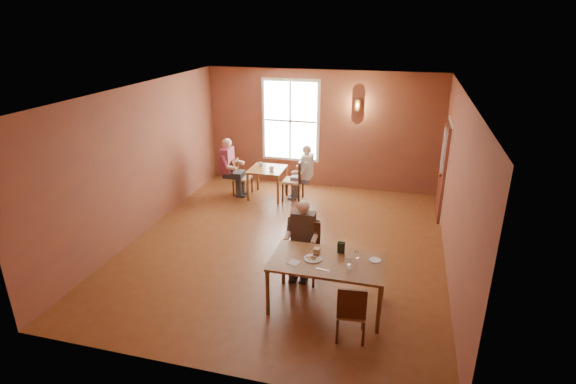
% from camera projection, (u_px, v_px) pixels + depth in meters
% --- Properties ---
extents(ground, '(6.00, 7.00, 0.01)m').
position_uv_depth(ground, '(285.00, 245.00, 8.83)').
color(ground, brown).
rests_on(ground, ground).
extents(wall_back, '(6.00, 0.04, 3.00)m').
position_uv_depth(wall_back, '(321.00, 130.00, 11.43)').
color(wall_back, brown).
rests_on(wall_back, ground).
extents(wall_front, '(6.00, 0.04, 3.00)m').
position_uv_depth(wall_front, '(205.00, 269.00, 5.13)').
color(wall_front, brown).
rests_on(wall_front, ground).
extents(wall_left, '(0.04, 7.00, 3.00)m').
position_uv_depth(wall_left, '(141.00, 161.00, 9.00)').
color(wall_left, brown).
rests_on(wall_left, ground).
extents(wall_right, '(0.04, 7.00, 3.00)m').
position_uv_depth(wall_right, '(457.00, 188.00, 7.57)').
color(wall_right, brown).
rests_on(wall_right, ground).
extents(ceiling, '(6.00, 7.00, 0.04)m').
position_uv_depth(ceiling, '(285.00, 91.00, 7.73)').
color(ceiling, white).
rests_on(ceiling, wall_back).
extents(window, '(1.36, 0.10, 1.96)m').
position_uv_depth(window, '(290.00, 121.00, 11.50)').
color(window, white).
rests_on(window, wall_back).
extents(door, '(0.12, 1.04, 2.10)m').
position_uv_depth(door, '(442.00, 171.00, 9.81)').
color(door, maroon).
rests_on(door, ground).
extents(wall_sconce, '(0.16, 0.16, 0.28)m').
position_uv_depth(wall_sconce, '(358.00, 105.00, 10.87)').
color(wall_sconce, brown).
rests_on(wall_sconce, wall_back).
extents(main_table, '(1.70, 0.96, 0.80)m').
position_uv_depth(main_table, '(327.00, 284.00, 6.84)').
color(main_table, brown).
rests_on(main_table, ground).
extents(chair_diner_main, '(0.44, 0.44, 1.00)m').
position_uv_depth(chair_diner_main, '(305.00, 253.00, 7.51)').
color(chair_diner_main, brown).
rests_on(chair_diner_main, ground).
extents(diner_main, '(0.52, 0.52, 1.30)m').
position_uv_depth(diner_main, '(304.00, 246.00, 7.43)').
color(diner_main, black).
rests_on(diner_main, ground).
extents(chair_empty, '(0.43, 0.43, 0.88)m').
position_uv_depth(chair_empty, '(351.00, 310.00, 6.16)').
color(chair_empty, brown).
rests_on(chair_empty, ground).
extents(plate_food, '(0.35, 0.35, 0.03)m').
position_uv_depth(plate_food, '(313.00, 258.00, 6.73)').
color(plate_food, silver).
rests_on(plate_food, main_table).
extents(sandwich, '(0.10, 0.09, 0.11)m').
position_uv_depth(sandwich, '(317.00, 253.00, 6.81)').
color(sandwich, tan).
rests_on(sandwich, main_table).
extents(goblet_a, '(0.10, 0.10, 0.19)m').
position_uv_depth(goblet_a, '(357.00, 257.00, 6.61)').
color(goblet_a, white).
rests_on(goblet_a, main_table).
extents(goblet_c, '(0.08, 0.08, 0.19)m').
position_uv_depth(goblet_c, '(348.00, 263.00, 6.44)').
color(goblet_c, silver).
rests_on(goblet_c, main_table).
extents(menu_stand, '(0.11, 0.06, 0.19)m').
position_uv_depth(menu_stand, '(341.00, 248.00, 6.88)').
color(menu_stand, black).
rests_on(menu_stand, main_table).
extents(knife, '(0.21, 0.05, 0.00)m').
position_uv_depth(knife, '(323.00, 269.00, 6.46)').
color(knife, white).
rests_on(knife, main_table).
extents(napkin, '(0.21, 0.21, 0.01)m').
position_uv_depth(napkin, '(294.00, 262.00, 6.64)').
color(napkin, white).
rests_on(napkin, main_table).
extents(side_plate, '(0.22, 0.22, 0.01)m').
position_uv_depth(side_plate, '(375.00, 260.00, 6.70)').
color(side_plate, silver).
rests_on(side_plate, main_table).
extents(second_table, '(0.84, 0.84, 0.74)m').
position_uv_depth(second_table, '(267.00, 183.00, 11.08)').
color(second_table, brown).
rests_on(second_table, ground).
extents(chair_diner_white, '(0.45, 0.45, 1.02)m').
position_uv_depth(chair_diner_white, '(293.00, 180.00, 10.87)').
color(chair_diner_white, '#3D1E10').
rests_on(chair_diner_white, ground).
extents(diner_white, '(0.53, 0.53, 1.32)m').
position_uv_depth(diner_white, '(294.00, 174.00, 10.81)').
color(diner_white, white).
rests_on(diner_white, ground).
extents(chair_diner_maroon, '(0.40, 0.40, 0.91)m').
position_uv_depth(chair_diner_maroon, '(243.00, 177.00, 11.20)').
color(chair_diner_maroon, '#5D2F1B').
rests_on(chair_diner_maroon, ground).
extents(diner_maroon, '(0.56, 0.56, 1.41)m').
position_uv_depth(diner_maroon, '(241.00, 168.00, 11.12)').
color(diner_maroon, maroon).
rests_on(diner_maroon, ground).
extents(cup_a, '(0.16, 0.16, 0.10)m').
position_uv_depth(cup_a, '(272.00, 169.00, 10.78)').
color(cup_a, silver).
rests_on(cup_a, second_table).
extents(cup_b, '(0.11, 0.11, 0.10)m').
position_uv_depth(cup_b, '(261.00, 164.00, 11.10)').
color(cup_b, white).
rests_on(cup_b, second_table).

